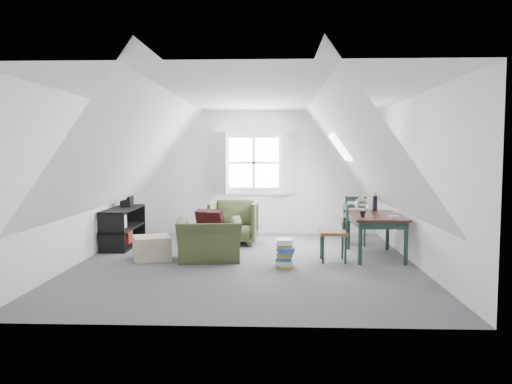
{
  "coord_description": "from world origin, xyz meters",
  "views": [
    {
      "loc": [
        0.43,
        -7.37,
        1.65
      ],
      "look_at": [
        0.13,
        0.6,
        1.02
      ],
      "focal_mm": 35.0,
      "sensor_mm": 36.0,
      "label": 1
    }
  ],
  "objects_px": {
    "dining_chair_near": "(336,232)",
    "magazine_stack": "(285,253)",
    "armchair_far": "(234,243)",
    "ottoman": "(152,248)",
    "media_shelf": "(122,229)",
    "armchair_near": "(209,260)",
    "dining_table": "(375,220)",
    "dining_chair_far": "(354,219)"
  },
  "relations": [
    {
      "from": "ottoman",
      "to": "media_shelf",
      "type": "xyz_separation_m",
      "value": [
        -0.77,
        1.02,
        0.13
      ]
    },
    {
      "from": "dining_chair_far",
      "to": "media_shelf",
      "type": "bearing_deg",
      "value": -3.48
    },
    {
      "from": "armchair_far",
      "to": "dining_table",
      "type": "xyz_separation_m",
      "value": [
        2.34,
        -1.09,
        0.59
      ]
    },
    {
      "from": "armchair_near",
      "to": "magazine_stack",
      "type": "xyz_separation_m",
      "value": [
        1.15,
        -0.42,
        0.2
      ]
    },
    {
      "from": "armchair_far",
      "to": "dining_chair_far",
      "type": "relative_size",
      "value": 0.97
    },
    {
      "from": "dining_table",
      "to": "media_shelf",
      "type": "xyz_separation_m",
      "value": [
        -4.27,
        0.68,
        -0.28
      ]
    },
    {
      "from": "dining_chair_near",
      "to": "magazine_stack",
      "type": "height_order",
      "value": "dining_chair_near"
    },
    {
      "from": "dining_chair_far",
      "to": "magazine_stack",
      "type": "xyz_separation_m",
      "value": [
        -1.27,
        -1.79,
        -0.26
      ]
    },
    {
      "from": "armchair_near",
      "to": "media_shelf",
      "type": "relative_size",
      "value": 0.73
    },
    {
      "from": "dining_chair_far",
      "to": "media_shelf",
      "type": "distance_m",
      "value": 4.11
    },
    {
      "from": "armchair_near",
      "to": "ottoman",
      "type": "height_order",
      "value": "ottoman"
    },
    {
      "from": "ottoman",
      "to": "media_shelf",
      "type": "distance_m",
      "value": 1.28
    },
    {
      "from": "armchair_near",
      "to": "dining_chair_near",
      "type": "relative_size",
      "value": 1.12
    },
    {
      "from": "dining_chair_far",
      "to": "dining_chair_near",
      "type": "xyz_separation_m",
      "value": [
        -0.49,
        -1.37,
        -0.01
      ]
    },
    {
      "from": "armchair_near",
      "to": "dining_chair_near",
      "type": "bearing_deg",
      "value": 173.07
    },
    {
      "from": "ottoman",
      "to": "magazine_stack",
      "type": "bearing_deg",
      "value": -12.44
    },
    {
      "from": "dining_chair_far",
      "to": "magazine_stack",
      "type": "relative_size",
      "value": 2.19
    },
    {
      "from": "armchair_far",
      "to": "ottoman",
      "type": "relative_size",
      "value": 1.6
    },
    {
      "from": "armchair_near",
      "to": "dining_table",
      "type": "xyz_separation_m",
      "value": [
        2.6,
        0.36,
        0.59
      ]
    },
    {
      "from": "magazine_stack",
      "to": "armchair_near",
      "type": "bearing_deg",
      "value": 159.75
    },
    {
      "from": "dining_table",
      "to": "dining_chair_far",
      "type": "height_order",
      "value": "dining_chair_far"
    },
    {
      "from": "dining_chair_near",
      "to": "dining_chair_far",
      "type": "bearing_deg",
      "value": 138.71
    },
    {
      "from": "armchair_far",
      "to": "dining_chair_near",
      "type": "relative_size",
      "value": 0.98
    },
    {
      "from": "armchair_near",
      "to": "media_shelf",
      "type": "distance_m",
      "value": 2.0
    },
    {
      "from": "dining_chair_near",
      "to": "media_shelf",
      "type": "height_order",
      "value": "dining_chair_near"
    },
    {
      "from": "media_shelf",
      "to": "magazine_stack",
      "type": "bearing_deg",
      "value": -26.63
    },
    {
      "from": "armchair_near",
      "to": "magazine_stack",
      "type": "distance_m",
      "value": 1.24
    },
    {
      "from": "dining_table",
      "to": "dining_chair_near",
      "type": "bearing_deg",
      "value": -152.7
    },
    {
      "from": "media_shelf",
      "to": "armchair_far",
      "type": "bearing_deg",
      "value": 12.63
    },
    {
      "from": "armchair_near",
      "to": "media_shelf",
      "type": "height_order",
      "value": "media_shelf"
    },
    {
      "from": "dining_table",
      "to": "dining_chair_near",
      "type": "xyz_separation_m",
      "value": [
        -0.67,
        -0.37,
        -0.13
      ]
    },
    {
      "from": "ottoman",
      "to": "magazine_stack",
      "type": "xyz_separation_m",
      "value": [
        2.05,
        -0.45,
        0.03
      ]
    },
    {
      "from": "media_shelf",
      "to": "dining_chair_far",
      "type": "bearing_deg",
      "value": 5.25
    },
    {
      "from": "armchair_far",
      "to": "dining_table",
      "type": "height_order",
      "value": "dining_table"
    },
    {
      "from": "dining_table",
      "to": "armchair_far",
      "type": "bearing_deg",
      "value": 153.39
    },
    {
      "from": "dining_table",
      "to": "ottoman",
      "type": "bearing_deg",
      "value": -176.26
    },
    {
      "from": "armchair_near",
      "to": "dining_chair_far",
      "type": "distance_m",
      "value": 2.82
    },
    {
      "from": "armchair_near",
      "to": "armchair_far",
      "type": "xyz_separation_m",
      "value": [
        0.26,
        1.45,
        0.0
      ]
    },
    {
      "from": "dining_table",
      "to": "armchair_near",
      "type": "bearing_deg",
      "value": -173.8
    },
    {
      "from": "armchair_near",
      "to": "armchair_far",
      "type": "relative_size",
      "value": 1.13
    },
    {
      "from": "armchair_near",
      "to": "dining_table",
      "type": "bearing_deg",
      "value": -178.73
    },
    {
      "from": "ottoman",
      "to": "dining_chair_far",
      "type": "height_order",
      "value": "dining_chair_far"
    }
  ]
}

